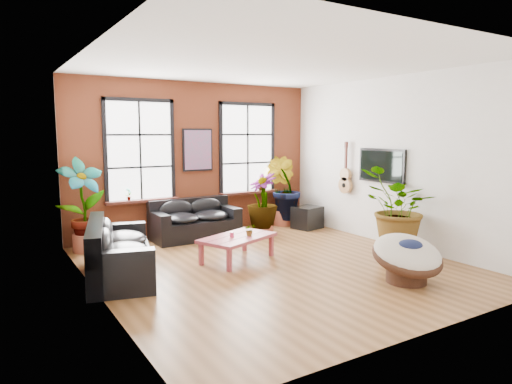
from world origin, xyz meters
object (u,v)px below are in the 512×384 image
sofa_left (116,252)px  papasan_chair (407,256)px  sofa_back (194,221)px  coffee_table (237,239)px

sofa_left → papasan_chair: sofa_left is taller
sofa_back → coffee_table: size_ratio=1.18×
coffee_table → papasan_chair: size_ratio=1.20×
sofa_left → sofa_back: bearing=-35.7°
sofa_left → papasan_chair: size_ratio=1.82×
sofa_left → coffee_table: size_ratio=1.52×
coffee_table → sofa_back: bearing=66.3°
sofa_back → papasan_chair: (1.60, -4.57, 0.02)m
sofa_left → papasan_chair: (3.81, -2.70, 0.01)m
sofa_left → coffee_table: (2.15, -0.22, -0.01)m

